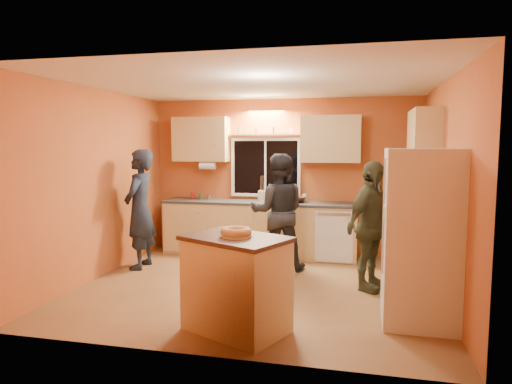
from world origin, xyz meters
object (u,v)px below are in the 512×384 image
(person_left, at_px, (140,209))
(person_right, at_px, (371,226))
(island, at_px, (236,283))
(person_center, at_px, (278,212))
(refrigerator, at_px, (421,237))

(person_left, relative_size, person_right, 1.08)
(island, distance_m, person_right, 2.11)
(person_center, xyz_separation_m, person_right, (1.31, -0.69, -0.03))
(refrigerator, relative_size, person_center, 1.05)
(refrigerator, height_order, person_left, refrigerator)
(refrigerator, height_order, person_right, refrigerator)
(person_left, xyz_separation_m, person_center, (2.01, 0.38, -0.03))
(refrigerator, xyz_separation_m, person_right, (-0.47, 1.01, -0.08))
(person_left, bearing_deg, person_center, 96.85)
(island, xyz_separation_m, person_right, (1.31, 1.62, 0.34))
(person_center, relative_size, person_right, 1.04)
(refrigerator, distance_m, person_center, 2.47)
(person_center, bearing_deg, island, 78.87)
(refrigerator, bearing_deg, island, -161.09)
(island, bearing_deg, refrigerator, 43.81)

